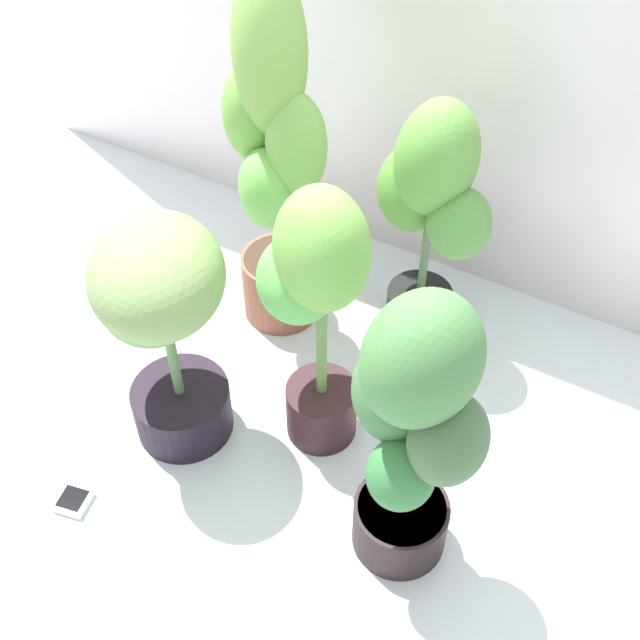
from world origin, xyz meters
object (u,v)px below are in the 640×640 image
at_px(potted_plant_front_right, 414,424).
at_px(hygrometer_box, 73,501).
at_px(potted_plant_center, 315,297).
at_px(potted_plant_front_left, 161,313).
at_px(potted_plant_back_center, 431,206).
at_px(potted_plant_back_left, 273,154).

bearing_deg(potted_plant_front_right, hygrometer_box, -157.92).
distance_m(potted_plant_front_right, hygrometer_box, 0.95).
distance_m(potted_plant_center, potted_plant_front_left, 0.37).
bearing_deg(hygrometer_box, potted_plant_back_center, 51.54).
distance_m(potted_plant_center, potted_plant_back_center, 0.47).
height_order(potted_plant_back_left, potted_plant_front_right, potted_plant_back_left).
bearing_deg(potted_plant_back_center, potted_plant_front_left, -122.96).
distance_m(potted_plant_back_left, potted_plant_back_center, 0.44).
relative_size(potted_plant_front_left, hygrometer_box, 7.46).
relative_size(potted_plant_center, potted_plant_front_left, 1.16).
height_order(potted_plant_center, potted_plant_front_right, potted_plant_front_right).
xyz_separation_m(potted_plant_back_left, potted_plant_front_left, (-0.01, -0.50, -0.15)).
bearing_deg(potted_plant_back_left, potted_plant_center, -46.39).
bearing_deg(potted_plant_front_left, potted_plant_back_center, 57.04).
bearing_deg(potted_plant_front_left, potted_plant_center, 28.93).
bearing_deg(hygrometer_box, potted_plant_back_left, 71.58).
bearing_deg(potted_plant_front_right, potted_plant_front_left, 177.04).
xyz_separation_m(potted_plant_front_right, hygrometer_box, (-0.77, -0.31, -0.47)).
distance_m(potted_plant_center, potted_plant_back_left, 0.46).
relative_size(potted_plant_back_center, potted_plant_front_right, 0.95).
bearing_deg(potted_plant_back_center, potted_plant_front_right, -68.72).
height_order(potted_plant_front_left, hygrometer_box, potted_plant_front_left).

